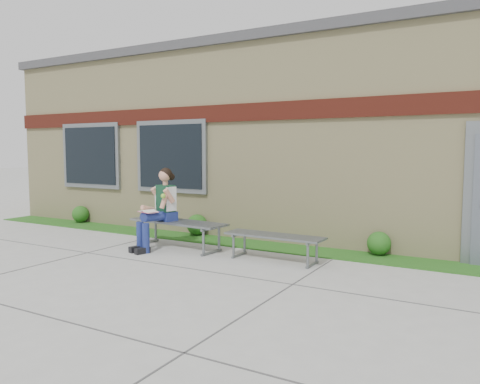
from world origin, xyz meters
The scene contains 9 objects.
ground centered at (0.00, 0.00, 0.00)m, with size 80.00×80.00×0.00m, color #9E9E99.
grass_strip centered at (0.00, 2.60, 0.01)m, with size 16.00×0.80×0.02m, color #164813.
school_building centered at (0.00, 5.99, 2.10)m, with size 16.20×6.22×4.20m.
bench_left centered at (-1.82, 1.63, 0.40)m, with size 2.05×0.74×0.52m.
bench_right centered at (0.18, 1.63, 0.34)m, with size 1.71×0.50×0.44m.
girl centered at (-2.08, 1.41, 0.80)m, with size 0.59×0.95×1.52m.
shrub_west centered at (-5.81, 2.85, 0.23)m, with size 0.42×0.42×0.42m, color #164813.
shrub_mid centered at (-2.24, 2.85, 0.24)m, with size 0.45×0.45×0.45m, color #164813.
shrub_east centered at (1.61, 2.85, 0.22)m, with size 0.41×0.41×0.41m, color #164813.
Camera 1 is at (3.48, -5.32, 1.85)m, focal length 35.00 mm.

